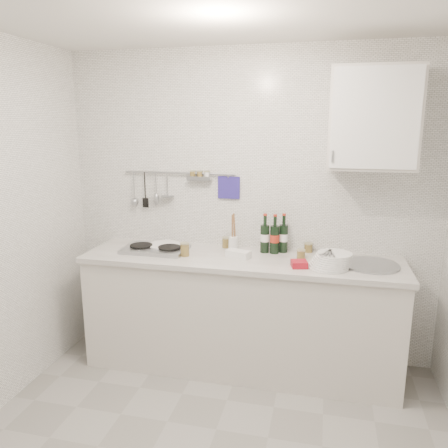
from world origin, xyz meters
name	(u,v)px	position (x,y,z in m)	size (l,w,h in m)	color
back_wall	(248,207)	(0.00, 1.40, 1.25)	(3.00, 0.02, 2.50)	silver
counter	(241,316)	(0.01, 1.10, 0.43)	(2.44, 0.64, 0.96)	beige
wall_rail	(177,184)	(-0.60, 1.37, 1.43)	(0.98, 0.09, 0.34)	#93969B
wall_cabinet	(373,119)	(0.90, 1.22, 1.95)	(0.60, 0.38, 0.70)	beige
plate_stack_hob	(164,246)	(-0.65, 1.17, 0.94)	(0.29, 0.28, 0.04)	#43529A
plate_stack_sink	(331,261)	(0.67, 1.00, 0.97)	(0.31, 0.29, 0.11)	white
wine_bottles	(274,234)	(0.23, 1.28, 1.07)	(0.22, 0.12, 0.31)	black
butter_dish	(238,254)	(-0.02, 1.08, 0.95)	(0.18, 0.09, 0.06)	white
strawberry_punnet	(299,264)	(0.45, 0.96, 0.94)	(0.11, 0.11, 0.05)	#B51421
utensil_crock	(233,242)	(-0.10, 1.26, 0.99)	(0.07, 0.07, 0.31)	white
jar_a	(226,242)	(-0.17, 1.33, 0.96)	(0.07, 0.07, 0.09)	brown
jar_b	(308,247)	(0.50, 1.35, 0.96)	(0.07, 0.07, 0.07)	brown
jar_c	(301,254)	(0.45, 1.16, 0.96)	(0.06, 0.06, 0.07)	brown
jar_d	(185,249)	(-0.43, 1.03, 0.97)	(0.07, 0.07, 0.11)	brown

